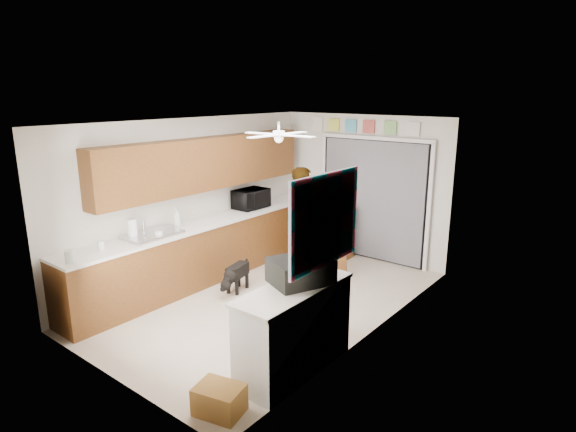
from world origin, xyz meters
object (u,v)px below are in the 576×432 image
Objects in this scene: paper_towel_roll at (133,229)px; navy_crate at (260,348)px; microwave at (251,199)px; soap_bottle at (177,217)px; suitcase at (301,271)px; cup at (159,234)px; cardboard_box at (219,400)px; man at (304,220)px; dog at (238,276)px.

navy_crate is at bearing -0.34° from paper_towel_roll.
navy_crate is (2.31, -0.01, -0.97)m from paper_towel_roll.
microwave reaches higher than soap_bottle.
soap_bottle reaches higher than suitcase.
soap_bottle is 0.82× the size of navy_crate.
cardboard_box is at bearing -26.78° from cup.
paper_towel_roll reaches higher than navy_crate.
soap_bottle is at bearing 89.88° from paper_towel_roll.
paper_towel_roll reaches higher than suitcase.
cup is at bearing 172.54° from navy_crate.
man is (-1.59, 3.46, 0.72)m from cardboard_box.
cup is 0.06× the size of man.
microwave is 1.61m from dog.
cup is at bearing 50.06° from paper_towel_roll.
dog is at bearing 27.29° from soap_bottle.
microwave is at bearing 128.35° from cardboard_box.
man reaches higher than suitcase.
paper_towel_roll is at bearing 179.66° from navy_crate.
paper_towel_roll is at bearing -137.35° from dog.
cardboard_box is (-0.07, -1.15, -0.94)m from suitcase.
dog is at bearing -146.55° from microwave.
dog is at bearing 56.94° from cup.
cardboard_box is (2.64, -0.96, -0.94)m from paper_towel_roll.
navy_crate is 0.62× the size of dog.
suitcase is at bearing -128.57° from microwave.
soap_bottle reaches higher than navy_crate.
dog is at bearing 130.70° from cardboard_box.
microwave is 3.39m from suitcase.
suitcase reaches higher than cup.
microwave is 1.04m from man.
cardboard_box is at bearing -70.41° from navy_crate.
cup is 1.32m from dog.
cup is at bearing -135.71° from dog.
soap_bottle reaches higher than cup.
cardboard_box is at bearing -20.04° from paper_towel_roll.
man reaches higher than navy_crate.
cup is 0.39× the size of paper_towel_roll.
suitcase is at bearing 86.51° from cardboard_box.
man is at bearing 69.47° from cup.
man is at bearing 58.85° from soap_bottle.
soap_bottle is 0.51× the size of dog.
cardboard_box is 1.01m from navy_crate.
soap_bottle is 0.17× the size of man.
cup is 2.85m from cardboard_box.
cardboard_box is (2.43, -1.22, -0.85)m from cup.
microwave is at bearing 134.14° from navy_crate.
cardboard_box is at bearing -69.90° from suitcase.
cardboard_box is 3.87m from man.
soap_bottle is (-0.06, -1.54, -0.02)m from microwave.
cardboard_box is at bearing -33.01° from soap_bottle.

